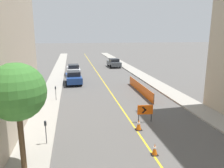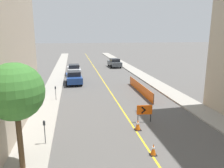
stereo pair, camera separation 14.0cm
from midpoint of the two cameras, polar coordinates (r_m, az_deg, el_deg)
lane_stripe at (r=32.29m, az=-3.50°, el=2.24°), size 0.12×73.09×0.01m
sidewalk_left at (r=32.13m, az=-14.36°, el=1.91°), size 2.00×73.09×0.13m
sidewalk_right at (r=33.56m, az=6.90°, el=2.69°), size 2.00×73.09×0.13m
traffic_cone_fourth at (r=11.77m, az=10.77°, el=-16.42°), size 0.34×0.34×0.62m
traffic_cone_fifth at (r=14.31m, az=6.72°, el=-10.51°), size 0.42×0.42×0.71m
arrow_barricade_primary at (r=15.37m, az=8.40°, el=-6.83°), size 1.08×0.17×1.24m
safety_mesh_fence at (r=23.00m, az=7.13°, el=-1.06°), size 0.10×8.20×0.96m
parked_car_curb_near at (r=27.20m, az=-10.15°, el=1.72°), size 2.02×4.39×1.59m
parked_car_curb_mid at (r=33.08m, az=-10.16°, el=3.72°), size 1.99×4.37×1.59m
parked_car_curb_far at (r=40.27m, az=0.40°, el=5.57°), size 2.04×4.39×1.59m
parking_meter_near_curb at (r=12.60m, az=-17.28°, el=-10.79°), size 0.12×0.11×1.35m
parking_meter_far_curb at (r=20.41m, az=-14.72°, el=-1.58°), size 0.12×0.11×1.29m
street_tree_left_near at (r=9.89m, az=-23.99°, el=-2.02°), size 2.45×2.45×4.79m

